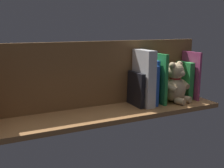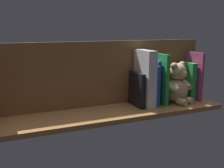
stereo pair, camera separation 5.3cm
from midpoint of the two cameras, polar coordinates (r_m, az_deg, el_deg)
name	(u,v)px [view 2 (the right image)]	position (r cm, az deg, el deg)	size (l,w,h in cm)	color
ground_plane	(112,113)	(123.83, 1.23, -6.24)	(109.07, 25.27, 2.20)	#9E6B3D
shelf_back_panel	(104,74)	(128.96, -0.62, 2.27)	(109.07, 1.50, 31.66)	brown
book_0	(193,76)	(147.79, 18.23, 1.69)	(1.23, 14.17, 25.38)	#B23F72
book_1	(187,81)	(147.51, 16.99, 0.67)	(3.08, 11.45, 19.89)	green
teddy_bear	(177,85)	(139.23, 15.07, -0.18)	(16.24, 15.78, 20.98)	#D1B284
book_2	(160,79)	(135.07, 11.42, 1.11)	(1.69, 14.09, 25.30)	green
book_3	(154,82)	(135.54, 10.14, 0.48)	(1.79, 10.55, 21.99)	blue
book_4	(151,85)	(133.13, 9.51, -0.15)	(2.19, 13.52, 19.98)	blue
dictionary_thick_white	(145,78)	(129.52, 8.27, 1.24)	(4.61, 15.17, 27.46)	white
book_5	(136,89)	(129.42, 6.50, -1.17)	(2.02, 13.64, 16.65)	black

